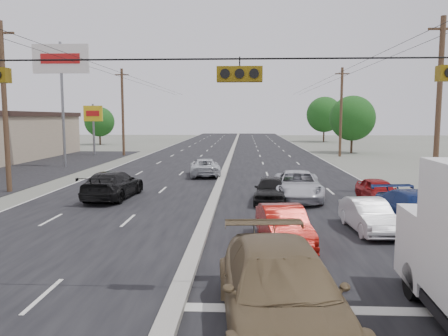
{
  "coord_description": "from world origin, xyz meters",
  "views": [
    {
      "loc": [
        1.63,
        -10.26,
        4.47
      ],
      "look_at": [
        0.7,
        9.14,
        2.2
      ],
      "focal_mm": 35.0,
      "sensor_mm": 36.0,
      "label": 1
    }
  ],
  "objects": [
    {
      "name": "queue_car_d",
      "position": [
        8.45,
        6.69,
        0.77
      ],
      "size": [
        2.77,
        5.51,
        1.54
      ],
      "primitive_type": "imported",
      "rotation": [
        0.0,
        0.0,
        0.12
      ],
      "color": "navy",
      "rests_on": "ground"
    },
    {
      "name": "center_median",
      "position": [
        0.0,
        30.0,
        0.1
      ],
      "size": [
        0.5,
        160.0,
        0.2
      ],
      "primitive_type": "cube",
      "color": "gray",
      "rests_on": "ground"
    },
    {
      "name": "oncoming_far",
      "position": [
        -1.4,
        22.6,
        0.66
      ],
      "size": [
        2.75,
        4.99,
        1.32
      ],
      "primitive_type": "imported",
      "rotation": [
        0.0,
        0.0,
        3.26
      ],
      "color": "silver",
      "rests_on": "ground"
    },
    {
      "name": "utility_pole_right_b",
      "position": [
        12.5,
        15.0,
        5.11
      ],
      "size": [
        1.6,
        0.3,
        10.0
      ],
      "color": "#422D1E",
      "rests_on": "ground"
    },
    {
      "name": "tree_left_far",
      "position": [
        -22.0,
        60.0,
        3.72
      ],
      "size": [
        4.8,
        4.8,
        6.12
      ],
      "color": "#382619",
      "rests_on": "ground"
    },
    {
      "name": "utility_pole_left_c",
      "position": [
        -12.5,
        40.0,
        5.11
      ],
      "size": [
        1.6,
        0.3,
        10.0
      ],
      "color": "#422D1E",
      "rests_on": "ground"
    },
    {
      "name": "tan_sedan",
      "position": [
        2.39,
        -1.58,
        0.88
      ],
      "size": [
        2.97,
        6.25,
        1.76
      ],
      "primitive_type": "imported",
      "rotation": [
        0.0,
        0.0,
        0.09
      ],
      "color": "brown",
      "rests_on": "ground"
    },
    {
      "name": "pole_sign_far",
      "position": [
        -16.0,
        40.0,
        4.41
      ],
      "size": [
        2.2,
        0.25,
        6.0
      ],
      "color": "slate",
      "rests_on": "ground"
    },
    {
      "name": "tree_right_far",
      "position": [
        16.0,
        70.0,
        4.96
      ],
      "size": [
        6.4,
        6.4,
        8.16
      ],
      "color": "#382619",
      "rests_on": "ground"
    },
    {
      "name": "tree_right_mid",
      "position": [
        15.0,
        45.0,
        4.34
      ],
      "size": [
        5.6,
        5.6,
        7.14
      ],
      "color": "#382619",
      "rests_on": "ground"
    },
    {
      "name": "queue_car_e",
      "position": [
        8.59,
        12.48,
        0.64
      ],
      "size": [
        1.79,
        3.86,
        1.28
      ],
      "primitive_type": "imported",
      "rotation": [
        0.0,
        0.0,
        0.07
      ],
      "color": "maroon",
      "rests_on": "ground"
    },
    {
      "name": "queue_car_c",
      "position": [
        4.51,
        13.36,
        0.76
      ],
      "size": [
        2.88,
        5.65,
        1.53
      ],
      "primitive_type": "imported",
      "rotation": [
        0.0,
        0.0,
        -0.07
      ],
      "color": "silver",
      "rests_on": "ground"
    },
    {
      "name": "pole_sign_billboard",
      "position": [
        -14.5,
        28.0,
        8.87
      ],
      "size": [
        5.0,
        0.25,
        11.0
      ],
      "color": "slate",
      "rests_on": "ground"
    },
    {
      "name": "ground",
      "position": [
        0.0,
        0.0,
        0.0
      ],
      "size": [
        200.0,
        200.0,
        0.0
      ],
      "primitive_type": "plane",
      "color": "#606356",
      "rests_on": "ground"
    },
    {
      "name": "traffic_signals",
      "position": [
        1.4,
        0.0,
        5.49
      ],
      "size": [
        25.0,
        0.3,
        0.54
      ],
      "color": "black",
      "rests_on": "ground"
    },
    {
      "name": "utility_pole_right_c",
      "position": [
        12.5,
        40.0,
        5.11
      ],
      "size": [
        1.6,
        0.3,
        10.0
      ],
      "color": "#422D1E",
      "rests_on": "ground"
    },
    {
      "name": "oncoming_near",
      "position": [
        -5.6,
        13.12,
        0.76
      ],
      "size": [
        2.51,
        5.41,
        1.53
      ],
      "primitive_type": "imported",
      "rotation": [
        0.0,
        0.0,
        3.07
      ],
      "color": "black",
      "rests_on": "ground"
    },
    {
      "name": "red_sedan",
      "position": [
        3.0,
        4.73,
        0.67
      ],
      "size": [
        1.9,
        4.22,
        1.35
      ],
      "primitive_type": "imported",
      "rotation": [
        0.0,
        0.0,
        0.12
      ],
      "color": "#950F09",
      "rests_on": "ground"
    },
    {
      "name": "queue_car_a",
      "position": [
        3.0,
        12.37,
        0.69
      ],
      "size": [
        2.02,
        4.2,
        1.38
      ],
      "primitive_type": "imported",
      "rotation": [
        0.0,
        0.0,
        -0.1
      ],
      "color": "black",
      "rests_on": "ground"
    },
    {
      "name": "queue_car_b",
      "position": [
        6.48,
        6.69,
        0.63
      ],
      "size": [
        1.6,
        3.93,
        1.27
      ],
      "primitive_type": "imported",
      "rotation": [
        0.0,
        0.0,
        0.07
      ],
      "color": "silver",
      "rests_on": "ground"
    },
    {
      "name": "road_surface",
      "position": [
        0.0,
        30.0,
        0.0
      ],
      "size": [
        20.0,
        160.0,
        0.02
      ],
      "primitive_type": "cube",
      "color": "black",
      "rests_on": "ground"
    },
    {
      "name": "parking_lot",
      "position": [
        -17.0,
        25.0,
        0.0
      ],
      "size": [
        10.0,
        42.0,
        0.02
      ],
      "primitive_type": "cube",
      "color": "black",
      "rests_on": "ground"
    },
    {
      "name": "utility_pole_left_b",
      "position": [
        -12.5,
        15.0,
        5.11
      ],
      "size": [
        1.6,
        0.3,
        10.0
      ],
      "color": "#422D1E",
      "rests_on": "ground"
    }
  ]
}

